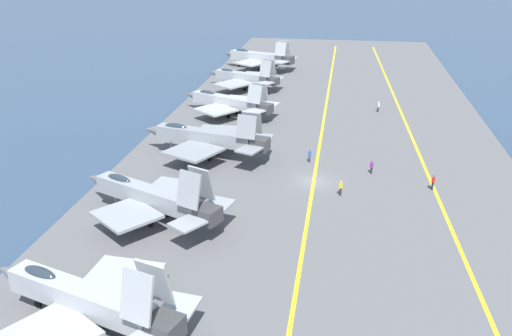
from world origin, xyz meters
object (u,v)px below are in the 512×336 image
(parked_jet_fourth, at_px, (206,137))
(parked_jet_fifth, at_px, (228,102))
(parked_jet_sixth, at_px, (244,77))
(crew_yellow_vest, at_px, (341,187))
(parked_jet_seventh, at_px, (259,57))
(crew_white_vest, at_px, (378,106))
(crew_purple_vest, at_px, (372,166))
(crew_blue_vest, at_px, (310,155))
(parked_jet_second, at_px, (84,299))
(crew_red_vest, at_px, (433,182))
(parked_jet_third, at_px, (151,196))

(parked_jet_fourth, relative_size, parked_jet_fifth, 1.05)
(parked_jet_sixth, bearing_deg, crew_yellow_vest, -156.86)
(parked_jet_seventh, bearing_deg, parked_jet_sixth, -179.64)
(crew_white_vest, relative_size, crew_purple_vest, 1.01)
(crew_blue_vest, xyz_separation_m, crew_yellow_vest, (-9.07, -4.02, -0.01))
(parked_jet_fifth, bearing_deg, crew_yellow_vest, -145.93)
(parked_jet_sixth, xyz_separation_m, crew_purple_vest, (-37.29, -22.31, -1.34))
(parked_jet_fourth, xyz_separation_m, crew_blue_vest, (0.36, -13.12, -1.76))
(parked_jet_fourth, xyz_separation_m, crew_purple_vest, (-2.02, -20.65, -1.79))
(parked_jet_fourth, height_order, crew_white_vest, parked_jet_fourth)
(parked_jet_second, bearing_deg, crew_blue_vest, -21.37)
(parked_jet_second, distance_m, parked_jet_seventh, 86.68)
(parked_jet_fifth, distance_m, parked_jet_seventh, 34.70)
(parked_jet_fourth, distance_m, crew_red_vest, 27.83)
(parked_jet_second, relative_size, crew_yellow_vest, 9.67)
(parked_jet_third, xyz_separation_m, crew_white_vest, (41.63, -23.71, -1.63))
(parked_jet_seventh, relative_size, crew_white_vest, 9.95)
(parked_jet_second, distance_m, parked_jet_fourth, 33.77)
(parked_jet_seventh, distance_m, crew_blue_vest, 54.63)
(parked_jet_fourth, bearing_deg, crew_white_vest, -42.95)
(parked_jet_second, bearing_deg, parked_jet_sixth, 1.19)
(crew_red_vest, relative_size, crew_blue_vest, 1.03)
(parked_jet_sixth, distance_m, crew_purple_vest, 43.47)
(parked_jet_third, distance_m, crew_blue_vest, 22.87)
(parked_jet_fifth, bearing_deg, parked_jet_fourth, -176.65)
(parked_jet_sixth, relative_size, crew_white_vest, 8.90)
(parked_jet_third, relative_size, parked_jet_seventh, 1.00)
(crew_yellow_vest, bearing_deg, parked_jet_sixth, 23.14)
(parked_jet_second, xyz_separation_m, crew_blue_vest, (34.13, -13.35, -1.47))
(parked_jet_second, relative_size, parked_jet_seventh, 0.98)
(parked_jet_third, relative_size, crew_purple_vest, 10.02)
(parked_jet_fifth, height_order, parked_jet_sixth, parked_jet_sixth)
(parked_jet_fifth, height_order, parked_jet_seventh, parked_jet_seventh)
(parked_jet_third, xyz_separation_m, crew_purple_vest, (15.40, -21.82, -1.64))
(parked_jet_third, relative_size, crew_red_vest, 9.39)
(parked_jet_third, distance_m, parked_jet_seventh, 70.31)
(parked_jet_seventh, bearing_deg, crew_yellow_vest, -162.94)
(crew_blue_vest, bearing_deg, crew_yellow_vest, -156.12)
(parked_jet_fifth, distance_m, crew_purple_vest, 29.71)
(parked_jet_fifth, xyz_separation_m, parked_jet_seventh, (34.69, 0.71, 0.36))
(parked_jet_third, bearing_deg, parked_jet_sixth, 0.54)
(parked_jet_seventh, relative_size, crew_yellow_vest, 9.83)
(parked_jet_third, distance_m, parked_jet_sixth, 52.69)
(parked_jet_second, xyz_separation_m, parked_jet_sixth, (69.04, 1.43, -0.16))
(crew_purple_vest, bearing_deg, crew_red_vest, -118.75)
(parked_jet_seventh, height_order, crew_white_vest, parked_jet_seventh)
(parked_jet_second, xyz_separation_m, parked_jet_seventh, (86.66, 1.54, 0.21))
(crew_blue_vest, bearing_deg, crew_red_vest, -112.99)
(crew_red_vest, bearing_deg, parked_jet_second, 135.74)
(parked_jet_fifth, height_order, crew_white_vest, parked_jet_fifth)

